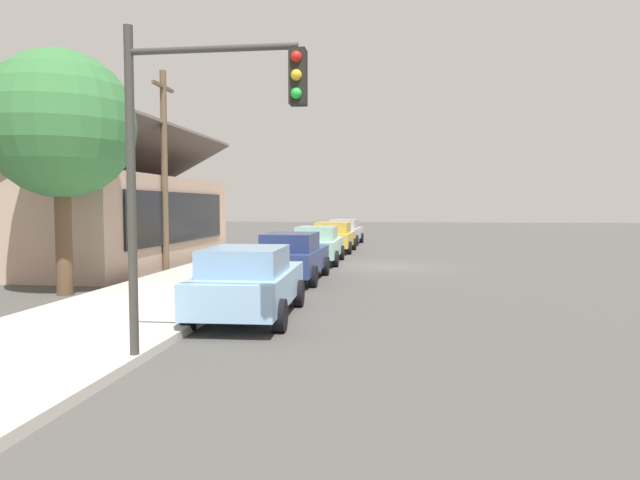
% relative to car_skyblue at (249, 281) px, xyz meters
% --- Properties ---
extents(ground_plane, '(120.00, 120.00, 0.00)m').
position_rel_car_skyblue_xyz_m(ground_plane, '(10.94, -2.75, -0.82)').
color(ground_plane, '#4C4947').
extents(sidewalk_curb, '(60.00, 4.20, 0.16)m').
position_rel_car_skyblue_xyz_m(sidewalk_curb, '(10.94, 2.85, -0.74)').
color(sidewalk_curb, beige).
rests_on(sidewalk_curb, ground).
extents(car_skyblue, '(4.60, 2.17, 1.59)m').
position_rel_car_skyblue_xyz_m(car_skyblue, '(0.00, 0.00, 0.00)').
color(car_skyblue, '#8CB7E0').
rests_on(car_skyblue, ground).
extents(car_navy, '(4.79, 2.01, 1.59)m').
position_rel_car_skyblue_xyz_m(car_navy, '(6.20, 0.14, 0.00)').
color(car_navy, navy).
rests_on(car_navy, ground).
extents(car_seafoam, '(4.71, 2.01, 1.59)m').
position_rel_car_skyblue_xyz_m(car_seafoam, '(11.88, 0.07, 0.00)').
color(car_seafoam, '#9ED1BC').
rests_on(car_seafoam, ground).
extents(car_mustard, '(4.54, 2.15, 1.59)m').
position_rel_car_skyblue_xyz_m(car_mustard, '(17.71, 0.01, 0.00)').
color(car_mustard, gold).
rests_on(car_mustard, ground).
extents(car_silver, '(4.60, 2.15, 1.59)m').
position_rel_car_skyblue_xyz_m(car_silver, '(23.74, -0.06, -0.00)').
color(car_silver, silver).
rests_on(car_silver, ground).
extents(storefront_building, '(13.09, 7.65, 5.70)m').
position_rel_car_skyblue_xyz_m(storefront_building, '(10.35, 9.23, 1.14)').
color(storefront_building, tan).
rests_on(storefront_building, ground).
extents(shade_tree, '(4.01, 4.01, 6.69)m').
position_rel_car_skyblue_xyz_m(shade_tree, '(2.48, 5.87, 3.84)').
color(shade_tree, brown).
rests_on(shade_tree, ground).
extents(traffic_light_main, '(0.37, 2.79, 5.20)m').
position_rel_car_skyblue_xyz_m(traffic_light_main, '(-3.78, -0.21, 2.68)').
color(traffic_light_main, '#383833').
rests_on(traffic_light_main, ground).
extents(utility_pole_wooden, '(1.80, 0.24, 7.50)m').
position_rel_car_skyblue_xyz_m(utility_pole_wooden, '(8.45, 5.45, 3.11)').
color(utility_pole_wooden, brown).
rests_on(utility_pole_wooden, ground).
extents(fire_hydrant_red, '(0.22, 0.22, 0.71)m').
position_rel_car_skyblue_xyz_m(fire_hydrant_red, '(3.20, 1.45, -0.32)').
color(fire_hydrant_red, red).
rests_on(fire_hydrant_red, sidewalk_curb).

